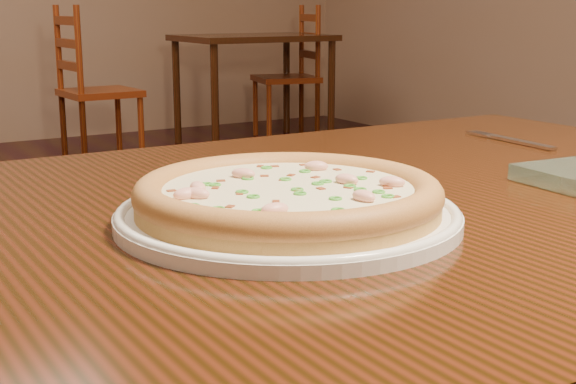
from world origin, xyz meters
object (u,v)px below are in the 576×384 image
hero_table (359,287)px  chair_d (293,77)px  plate (288,215)px  pizza (288,195)px  chair_c (91,92)px  bg_table_right (253,49)px

hero_table → chair_d: size_ratio=1.26×
hero_table → plate: 0.17m
plate → chair_d: (2.70, 4.36, -0.32)m
plate → pizza: bearing=-138.1°
pizza → chair_c: (1.14, 4.13, -0.34)m
hero_table → plate: bearing=-157.4°
hero_table → plate: size_ratio=3.80×
bg_table_right → pizza: bearing=-118.6°
chair_d → bg_table_right: bearing=-169.8°
pizza → chair_d: size_ratio=0.30×
plate → bg_table_right: 4.89m
chair_c → hero_table: bearing=-104.0°
chair_c → chair_d: 1.58m
hero_table → pizza: (-0.12, -0.05, 0.13)m
plate → bg_table_right: (2.34, 4.29, -0.10)m
pizza → chair_c: bearing=74.6°
hero_table → chair_d: bearing=59.0°
chair_c → pizza: bearing=-105.4°
plate → bg_table_right: bearing=61.4°
hero_table → chair_c: chair_c is taller
chair_c → chair_d: bearing=8.1°
pizza → bg_table_right: (2.34, 4.29, -0.12)m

